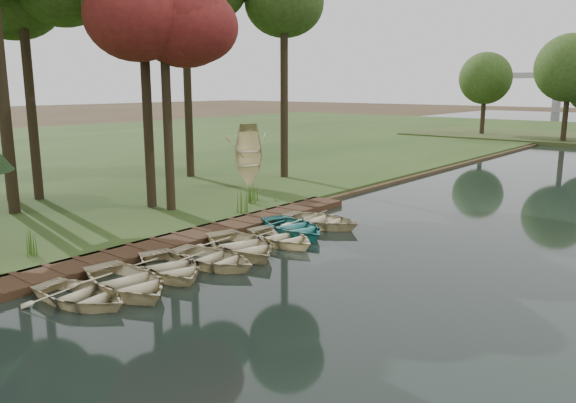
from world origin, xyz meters
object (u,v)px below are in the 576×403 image
Objects in this scene: boardwalk at (206,234)px; rowboat_1 at (126,279)px; rowboat_0 at (81,292)px; rowboat_2 at (170,263)px; stored_rowboat at (248,181)px.

boardwalk is 4.43× the size of rowboat_1.
rowboat_2 reaches higher than rowboat_0.
stored_rowboat is (-7.53, 14.35, 0.29)m from rowboat_0.
rowboat_2 is 0.97× the size of stored_rowboat.
stored_rowboat is (-7.50, 11.35, 0.26)m from rowboat_2.
boardwalk is at bearing 10.95° from rowboat_0.
boardwalk is at bearing 51.71° from rowboat_2.
boardwalk is 4.38m from rowboat_2.
rowboat_0 is at bearing -69.87° from boardwalk.
boardwalk is 9.25m from stored_rowboat.
stored_rowboat is at bearing 18.51° from rowboat_0.
rowboat_2 is (-0.20, 1.70, -0.03)m from rowboat_1.
rowboat_1 is at bearing -127.48° from stored_rowboat.
rowboat_1 is at bearing -154.81° from rowboat_2.
stored_rowboat is at bearing 38.78° from rowboat_1.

